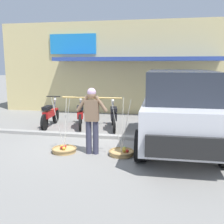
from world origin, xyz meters
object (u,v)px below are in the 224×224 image
object	(u,v)px
fruit_vendor	(92,116)
parked_truck	(179,106)
motorcycle_second_in_row	(80,115)
motorcycle_third_in_row	(113,116)
fruit_basket_left_side	(64,149)
motorcycle_nearest_shop	(50,115)
fruit_basket_right_side	(122,152)

from	to	relation	value
fruit_vendor	parked_truck	distance (m)	2.51
motorcycle_second_in_row	motorcycle_third_in_row	distance (m)	1.24
fruit_basket_left_side	motorcycle_third_in_row	xyz separation A→B (m)	(0.79, 2.77, 0.38)
motorcycle_nearest_shop	parked_truck	xyz separation A→B (m)	(4.50, -1.38, 0.68)
motorcycle_second_in_row	motorcycle_third_in_row	world-z (taller)	same
motorcycle_nearest_shop	motorcycle_second_in_row	xyz separation A→B (m)	(1.10, 0.20, 0.00)
fruit_basket_right_side	parked_truck	bearing A→B (deg)	39.30
parked_truck	motorcycle_second_in_row	bearing A→B (deg)	155.02
motorcycle_nearest_shop	motorcycle_second_in_row	bearing A→B (deg)	10.24
fruit_basket_right_side	motorcycle_second_in_row	size ratio (longest dim) A/B	0.82
motorcycle_third_in_row	fruit_vendor	bearing A→B (deg)	-90.72
motorcycle_nearest_shop	fruit_vendor	bearing A→B (deg)	-48.29
motorcycle_nearest_shop	motorcycle_third_in_row	bearing A→B (deg)	3.58
motorcycle_nearest_shop	parked_truck	distance (m)	4.76
fruit_basket_right_side	motorcycle_third_in_row	distance (m)	2.83
fruit_basket_right_side	fruit_vendor	bearing A→B (deg)	-177.42
fruit_vendor	fruit_basket_right_side	distance (m)	1.18
fruit_vendor	fruit_basket_left_side	xyz separation A→B (m)	(-0.76, -0.03, -0.90)
fruit_vendor	motorcycle_nearest_shop	size ratio (longest dim) A/B	0.93
fruit_basket_left_side	fruit_basket_right_side	xyz separation A→B (m)	(1.51, 0.07, -0.00)
motorcycle_second_in_row	fruit_vendor	bearing A→B (deg)	-66.63
parked_truck	motorcycle_third_in_row	bearing A→B (deg)	144.65
motorcycle_nearest_shop	parked_truck	bearing A→B (deg)	-17.09
fruit_vendor	motorcycle_nearest_shop	bearing A→B (deg)	131.71
motorcycle_nearest_shop	fruit_basket_left_side	bearing A→B (deg)	-59.37
fruit_basket_left_side	motorcycle_nearest_shop	distance (m)	3.08
fruit_basket_right_side	fruit_basket_left_side	bearing A→B (deg)	-177.41
fruit_vendor	motorcycle_third_in_row	xyz separation A→B (m)	(0.03, 2.74, -0.52)
motorcycle_nearest_shop	motorcycle_second_in_row	world-z (taller)	same
fruit_vendor	motorcycle_second_in_row	world-z (taller)	fruit_vendor
motorcycle_second_in_row	fruit_basket_right_side	bearing A→B (deg)	-54.53
fruit_basket_left_side	motorcycle_third_in_row	world-z (taller)	fruit_basket_left_side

